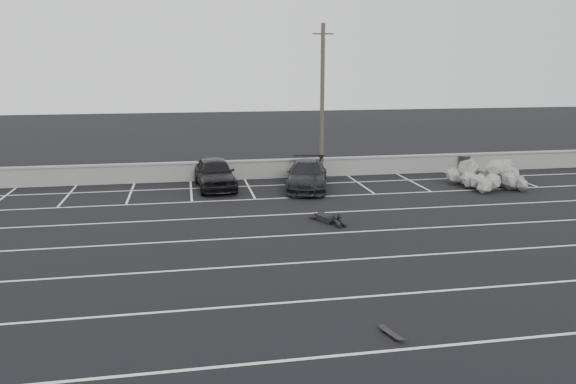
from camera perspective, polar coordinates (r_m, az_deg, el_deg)
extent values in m
plane|color=black|center=(18.80, 6.25, -6.85)|extent=(120.00, 120.00, 0.00)
cube|color=gray|center=(31.90, -0.89, 2.36)|extent=(50.00, 0.35, 1.00)
cube|color=gray|center=(31.80, -0.90, 3.28)|extent=(50.00, 0.45, 0.08)
cube|color=silver|center=(13.64, 13.68, -15.09)|extent=(36.00, 0.10, 0.01)
cube|color=silver|center=(16.15, 9.32, -10.33)|extent=(36.00, 0.10, 0.01)
cube|color=silver|center=(18.80, 6.25, -6.84)|extent=(36.00, 0.10, 0.01)
cube|color=silver|center=(21.54, 3.98, -4.21)|extent=(36.00, 0.10, 0.01)
cube|color=silver|center=(24.34, 2.23, -2.18)|extent=(36.00, 0.10, 0.01)
cube|color=silver|center=(27.18, 0.85, -0.56)|extent=(36.00, 0.10, 0.01)
cube|color=silver|center=(30.06, -0.26, 0.74)|extent=(36.00, 0.10, 0.01)
cube|color=silver|center=(30.43, -27.00, -0.53)|extent=(0.10, 5.00, 0.01)
cube|color=silver|center=(29.70, -21.46, -0.31)|extent=(0.10, 5.00, 0.01)
cube|color=silver|center=(29.26, -15.69, -0.08)|extent=(0.10, 5.00, 0.01)
cube|color=silver|center=(29.12, -9.81, 0.16)|extent=(0.10, 5.00, 0.01)
cube|color=silver|center=(29.30, -3.94, 0.39)|extent=(0.10, 5.00, 0.01)
cube|color=silver|center=(29.77, 1.80, 0.62)|extent=(0.10, 5.00, 0.01)
cube|color=silver|center=(30.53, 7.32, 0.83)|extent=(0.10, 5.00, 0.01)
cube|color=silver|center=(31.57, 12.51, 1.02)|extent=(0.10, 5.00, 0.01)
cube|color=silver|center=(32.84, 17.35, 1.19)|extent=(0.10, 5.00, 0.01)
cube|color=silver|center=(34.33, 21.79, 1.34)|extent=(0.10, 5.00, 0.01)
imported|color=black|center=(29.37, -7.43, 1.92)|extent=(2.20, 4.78, 1.59)
imported|color=black|center=(28.99, 1.96, 1.73)|extent=(3.17, 5.30, 1.44)
cylinder|color=#4C4238|center=(31.10, 3.49, 8.99)|extent=(0.23, 0.23, 8.46)
cube|color=#4C4238|center=(31.07, 3.59, 15.75)|extent=(1.13, 0.08, 0.08)
cylinder|color=#252427|center=(35.11, 17.50, 2.68)|extent=(0.63, 0.63, 0.94)
cylinder|color=#252427|center=(35.04, 17.56, 3.47)|extent=(0.69, 0.69, 0.05)
cube|color=black|center=(13.96, 10.46, -13.94)|extent=(0.37, 0.70, 0.02)
cube|color=#252427|center=(14.13, 9.88, -13.70)|extent=(0.15, 0.08, 0.03)
cube|color=#252427|center=(13.81, 11.05, -14.40)|extent=(0.15, 0.08, 0.03)
cylinder|color=black|center=(14.09, 9.60, -13.85)|extent=(0.04, 0.05, 0.05)
cylinder|color=black|center=(14.18, 10.15, -13.69)|extent=(0.04, 0.05, 0.05)
cylinder|color=black|center=(13.78, 10.77, -14.56)|extent=(0.04, 0.05, 0.05)
cylinder|color=black|center=(13.87, 11.32, -14.39)|extent=(0.04, 0.05, 0.05)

